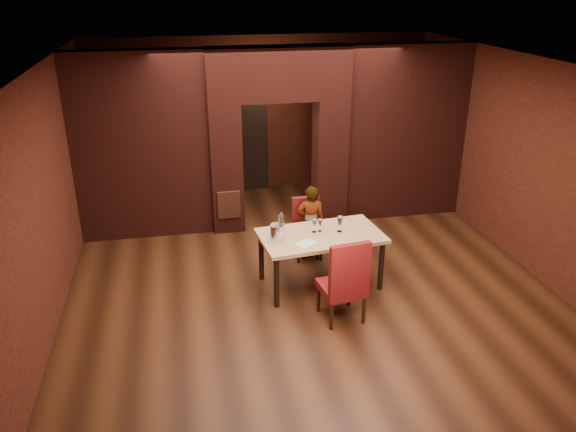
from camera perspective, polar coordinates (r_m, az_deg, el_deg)
name	(u,v)px	position (r m, az deg, el deg)	size (l,w,h in m)	color
floor	(303,273)	(8.80, 1.49, -5.84)	(8.00, 8.00, 0.00)	#442211
ceiling	(305,63)	(7.76, 1.74, 15.26)	(7.00, 8.00, 0.04)	silver
wall_back	(261,115)	(11.92, -2.75, 10.26)	(7.00, 0.04, 3.20)	maroon
wall_front	(414,337)	(4.73, 12.71, -11.91)	(7.00, 0.04, 3.20)	maroon
wall_left	(48,194)	(8.14, -23.18, 2.11)	(0.04, 8.00, 3.20)	maroon
wall_right	(522,162)	(9.52, 22.68, 5.10)	(0.04, 8.00, 3.20)	maroon
pillar_left	(226,167)	(10.02, -6.32, 4.93)	(0.55, 0.55, 2.30)	maroon
pillar_right	(330,161)	(10.35, 4.25, 5.60)	(0.55, 0.55, 2.30)	maroon
lintel	(278,74)	(9.77, -1.02, 14.26)	(2.45, 0.55, 0.90)	maroon
wing_wall_left	(141,147)	(9.88, -14.67, 6.77)	(2.27, 0.35, 3.20)	maroon
wing_wall_right	(404,133)	(10.68, 11.73, 8.26)	(2.27, 0.35, 3.20)	maroon
vent_panel	(229,205)	(9.95, -6.01, 1.13)	(0.40, 0.03, 0.50)	#9F482E
rear_door	(243,142)	(11.95, -4.57, 7.52)	(0.90, 0.08, 2.10)	black
rear_door_frame	(243,142)	(11.91, -4.54, 7.47)	(1.02, 0.04, 2.22)	black
dining_table	(320,259)	(8.33, 3.29, -4.42)	(1.76, 0.99, 0.83)	tan
chair_far	(308,229)	(9.10, 2.00, -1.36)	(0.45, 0.45, 0.98)	maroon
chair_near	(342,278)	(7.48, 5.48, -6.29)	(0.55, 0.55, 1.21)	maroon
person_seated	(311,223)	(8.99, 2.31, -0.71)	(0.46, 0.30, 1.26)	silver
wine_glass_a	(314,226)	(8.17, 2.69, -1.01)	(0.08, 0.08, 0.20)	silver
wine_glass_b	(320,225)	(8.20, 3.26, -0.96)	(0.08, 0.08, 0.19)	white
wine_glass_c	(340,224)	(8.21, 5.28, -0.83)	(0.09, 0.09, 0.23)	white
tasting_sheet	(306,243)	(7.86, 1.87, -2.79)	(0.28, 0.20, 0.00)	silver
wine_bucket	(277,233)	(7.90, -1.13, -1.70)	(0.19, 0.19, 0.24)	silver
water_bottle	(281,224)	(8.05, -0.70, -0.81)	(0.08, 0.08, 0.34)	white
potted_plant	(335,241)	(9.45, 4.85, -2.50)	(0.33, 0.29, 0.37)	#2E5B21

